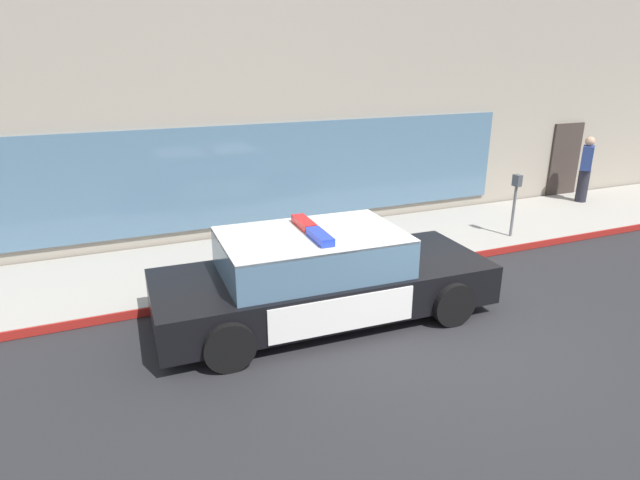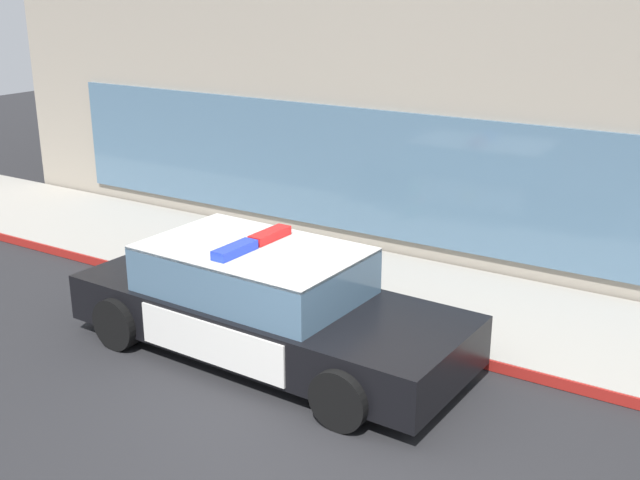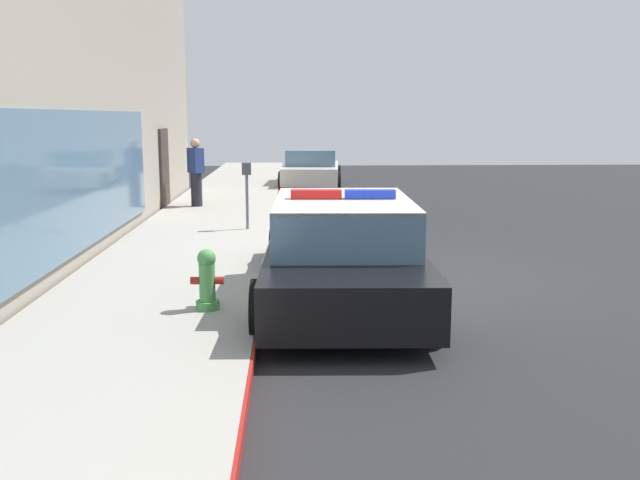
# 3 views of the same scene
# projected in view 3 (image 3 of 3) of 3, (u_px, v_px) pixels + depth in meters

# --- Properties ---
(ground) EXTENTS (48.00, 48.00, 0.00)m
(ground) POSITION_uv_depth(u_px,v_px,m) (423.00, 275.00, 10.68)
(ground) COLOR #262628
(sidewalk) EXTENTS (48.00, 2.79, 0.15)m
(sidewalk) POSITION_uv_depth(u_px,v_px,m) (173.00, 273.00, 10.51)
(sidewalk) COLOR #A39E93
(sidewalk) RESTS_ON ground
(curb_red_paint) EXTENTS (28.80, 0.04, 0.14)m
(curb_red_paint) POSITION_uv_depth(u_px,v_px,m) (266.00, 272.00, 10.57)
(curb_red_paint) COLOR maroon
(curb_red_paint) RESTS_ON ground
(police_cruiser) EXTENTS (5.15, 2.24, 1.49)m
(police_cruiser) POSITION_uv_depth(u_px,v_px,m) (342.00, 251.00, 9.07)
(police_cruiser) COLOR black
(police_cruiser) RESTS_ON ground
(fire_hydrant) EXTENTS (0.34, 0.39, 0.73)m
(fire_hydrant) POSITION_uv_depth(u_px,v_px,m) (207.00, 280.00, 8.21)
(fire_hydrant) COLOR #4C994C
(fire_hydrant) RESTS_ON sidewalk
(car_down_street) EXTENTS (4.57, 2.26, 1.29)m
(car_down_street) POSITION_uv_depth(u_px,v_px,m) (312.00, 168.00, 23.91)
(car_down_street) COLOR silver
(car_down_street) RESTS_ON ground
(pedestrian_on_sidewalk) EXTENTS (0.47, 0.45, 1.71)m
(pedestrian_on_sidewalk) POSITION_uv_depth(u_px,v_px,m) (196.00, 172.00, 17.54)
(pedestrian_on_sidewalk) COLOR #23232D
(pedestrian_on_sidewalk) RESTS_ON sidewalk
(parking_meter) EXTENTS (0.12, 0.18, 1.34)m
(parking_meter) POSITION_uv_depth(u_px,v_px,m) (247.00, 183.00, 13.95)
(parking_meter) COLOR slate
(parking_meter) RESTS_ON sidewalk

